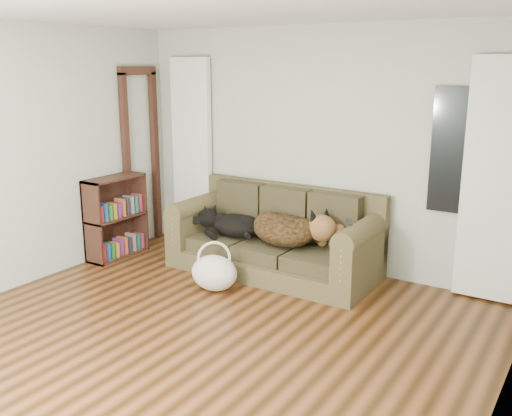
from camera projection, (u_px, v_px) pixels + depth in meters
The scene contains 14 objects.
floor at pixel (173, 354), 4.43m from camera, with size 5.00×5.00×0.00m, color black.
ceiling at pixel (159, 1), 3.79m from camera, with size 5.00×5.00×0.00m, color white.
wall_back at pixel (320, 149), 6.16m from camera, with size 4.50×0.04×2.60m, color #B2B9AC.
wall_right at pixel (498, 242), 2.94m from camera, with size 0.04×5.00×2.60m, color #B2B9AC.
curtain_left at pixel (192, 151), 7.01m from camera, with size 0.55×0.08×2.25m, color white.
curtain_right at pixel (493, 182), 5.19m from camera, with size 0.55×0.08×2.25m, color white.
window_pane at pixel (458, 151), 5.35m from camera, with size 0.50×0.03×1.20m, color black.
door_casing at pixel (141, 160), 6.99m from camera, with size 0.07×0.60×2.10m, color black.
sofa at pixel (273, 232), 6.08m from camera, with size 2.22×0.96×0.91m, color brown.
dog_black_lab at pixel (233, 224), 6.27m from camera, with size 0.59×0.41×0.25m, color black.
dog_shepherd at pixel (288, 232), 5.95m from camera, with size 0.79×0.55×0.35m, color black.
tv_remote at pixel (349, 222), 5.43m from camera, with size 0.05×0.19×0.02m, color black.
tote_bag at pixel (214, 275), 5.67m from camera, with size 0.49×0.38×0.35m, color beige.
bookshelf at pixel (116, 215), 6.60m from camera, with size 0.28×0.76×0.94m, color black.
Camera 1 is at (2.70, -3.04, 2.19)m, focal length 40.00 mm.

